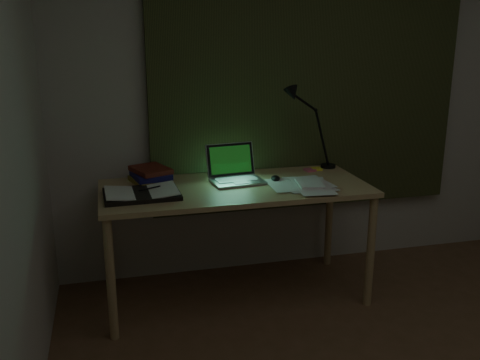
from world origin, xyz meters
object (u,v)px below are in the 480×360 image
at_px(desk, 235,242).
at_px(open_textbook, 142,193).
at_px(book_stack, 150,174).
at_px(loose_papers, 301,185).
at_px(desk_lamp, 330,128).
at_px(laptop, 238,165).

bearing_deg(desk, open_textbook, -172.70).
bearing_deg(book_stack, loose_papers, -19.47).
relative_size(loose_papers, desk_lamp, 0.64).
xyz_separation_m(desk, loose_papers, (0.39, -0.11, 0.38)).
bearing_deg(desk, loose_papers, -15.02).
xyz_separation_m(desk, laptop, (0.03, 0.07, 0.49)).
bearing_deg(desk, laptop, 64.44).
bearing_deg(book_stack, laptop, -15.18).
height_order(laptop, open_textbook, laptop).
height_order(desk, open_textbook, open_textbook).
bearing_deg(desk_lamp, loose_papers, -123.88).
distance_m(laptop, open_textbook, 0.63).
bearing_deg(desk, book_stack, 157.23).
distance_m(open_textbook, loose_papers, 0.97).
xyz_separation_m(open_textbook, desk_lamp, (1.31, 0.36, 0.26)).
xyz_separation_m(loose_papers, desk_lamp, (0.35, 0.39, 0.27)).
bearing_deg(book_stack, open_textbook, -104.11).
xyz_separation_m(open_textbook, loose_papers, (0.97, -0.03, -0.01)).
distance_m(desk, open_textbook, 0.70).
height_order(open_textbook, desk_lamp, desk_lamp).
height_order(laptop, loose_papers, laptop).
relative_size(book_stack, loose_papers, 0.71).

